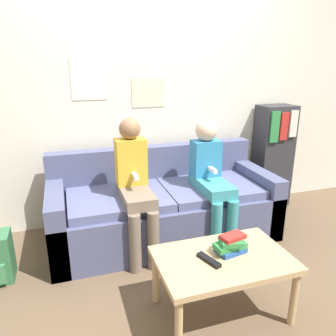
{
  "coord_description": "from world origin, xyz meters",
  "views": [
    {
      "loc": [
        -0.79,
        -2.04,
        1.51
      ],
      "look_at": [
        0.0,
        0.38,
        0.68
      ],
      "focal_mm": 35.0,
      "sensor_mm": 36.0,
      "label": 1
    }
  ],
  "objects_px": {
    "person_right": "(211,175)",
    "tv_remote": "(209,260)",
    "coffee_table": "(223,264)",
    "person_left": "(135,182)",
    "bookshelf": "(273,156)",
    "couch": "(163,207)"
  },
  "relations": [
    {
      "from": "couch",
      "to": "bookshelf",
      "type": "xyz_separation_m",
      "value": [
        1.33,
        0.32,
        0.28
      ]
    },
    {
      "from": "person_left",
      "to": "tv_remote",
      "type": "bearing_deg",
      "value": -74.56
    },
    {
      "from": "couch",
      "to": "bookshelf",
      "type": "distance_m",
      "value": 1.4
    },
    {
      "from": "couch",
      "to": "person_left",
      "type": "bearing_deg",
      "value": -147.7
    },
    {
      "from": "person_right",
      "to": "bookshelf",
      "type": "bearing_deg",
      "value": 27.56
    },
    {
      "from": "coffee_table",
      "to": "person_right",
      "type": "relative_size",
      "value": 0.76
    },
    {
      "from": "tv_remote",
      "to": "bookshelf",
      "type": "xyz_separation_m",
      "value": [
        1.38,
        1.38,
        0.14
      ]
    },
    {
      "from": "couch",
      "to": "coffee_table",
      "type": "bearing_deg",
      "value": -87.09
    },
    {
      "from": "tv_remote",
      "to": "bookshelf",
      "type": "distance_m",
      "value": 1.95
    },
    {
      "from": "couch",
      "to": "bookshelf",
      "type": "relative_size",
      "value": 1.78
    },
    {
      "from": "coffee_table",
      "to": "bookshelf",
      "type": "height_order",
      "value": "bookshelf"
    },
    {
      "from": "person_left",
      "to": "person_right",
      "type": "relative_size",
      "value": 1.04
    },
    {
      "from": "coffee_table",
      "to": "bookshelf",
      "type": "xyz_separation_m",
      "value": [
        1.28,
        1.36,
        0.2
      ]
    },
    {
      "from": "coffee_table",
      "to": "person_left",
      "type": "bearing_deg",
      "value": 111.86
    },
    {
      "from": "person_right",
      "to": "couch",
      "type": "bearing_deg",
      "value": 153.02
    },
    {
      "from": "person_right",
      "to": "tv_remote",
      "type": "distance_m",
      "value": 0.99
    },
    {
      "from": "coffee_table",
      "to": "person_right",
      "type": "distance_m",
      "value": 0.95
    },
    {
      "from": "coffee_table",
      "to": "person_left",
      "type": "height_order",
      "value": "person_left"
    },
    {
      "from": "tv_remote",
      "to": "coffee_table",
      "type": "bearing_deg",
      "value": -10.75
    },
    {
      "from": "couch",
      "to": "coffee_table",
      "type": "distance_m",
      "value": 1.05
    },
    {
      "from": "couch",
      "to": "person_right",
      "type": "xyz_separation_m",
      "value": [
        0.37,
        -0.19,
        0.33
      ]
    },
    {
      "from": "person_right",
      "to": "tv_remote",
      "type": "relative_size",
      "value": 6.08
    }
  ]
}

